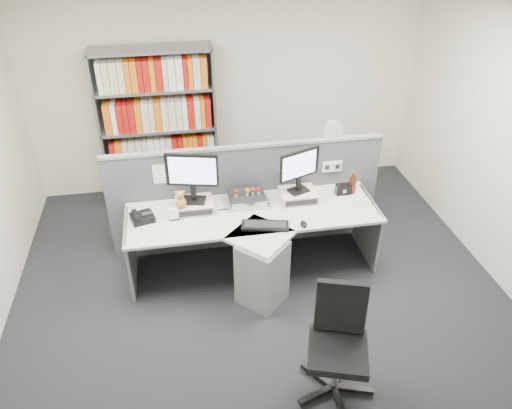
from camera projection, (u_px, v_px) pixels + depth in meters
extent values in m
plane|color=#24262B|center=(268.00, 320.00, 4.82)|extent=(5.50, 5.50, 0.00)
cube|color=silver|center=(227.00, 89.00, 6.36)|extent=(5.00, 0.04, 2.70)
cube|color=white|center=(273.00, 35.00, 3.35)|extent=(5.00, 5.50, 0.04)
cube|color=#4C5056|center=(246.00, 198.00, 5.51)|extent=(3.00, 0.05, 1.25)
cube|color=#A4A4A9|center=(246.00, 146.00, 5.17)|extent=(3.00, 0.07, 0.03)
cube|color=white|center=(332.00, 166.00, 5.45)|extent=(0.22, 0.04, 0.12)
cube|color=white|center=(161.00, 173.00, 5.12)|extent=(0.16, 0.00, 0.22)
cube|color=white|center=(199.00, 169.00, 5.18)|extent=(0.16, 0.00, 0.22)
cube|color=white|center=(310.00, 160.00, 5.36)|extent=(0.16, 0.00, 0.22)
cube|color=beige|center=(253.00, 213.00, 5.11)|extent=(2.60, 0.80, 0.03)
cube|color=beige|center=(260.00, 236.00, 4.78)|extent=(0.74, 0.74, 0.03)
cube|color=gray|center=(262.00, 273.00, 4.88)|extent=(0.57, 0.57, 0.69)
cube|color=gray|center=(131.00, 253.00, 5.11)|extent=(0.03, 0.70, 0.72)
cube|color=gray|center=(367.00, 228.00, 5.49)|extent=(0.03, 0.70, 0.72)
cube|color=gray|center=(248.00, 222.00, 5.60)|extent=(2.50, 0.02, 0.45)
cube|color=beige|center=(195.00, 205.00, 5.12)|extent=(0.38, 0.30, 0.10)
cube|color=black|center=(196.00, 213.00, 5.00)|extent=(0.34, 0.01, 0.06)
cube|color=beige|center=(298.00, 195.00, 5.29)|extent=(0.38, 0.30, 0.10)
cube|color=black|center=(302.00, 203.00, 5.16)|extent=(0.34, 0.01, 0.06)
cube|color=black|center=(194.00, 200.00, 5.09)|extent=(0.26, 0.22, 0.02)
cube|color=black|center=(194.00, 192.00, 5.04)|extent=(0.06, 0.04, 0.19)
cube|color=black|center=(192.00, 170.00, 4.90)|extent=(0.52, 0.16, 0.35)
cube|color=#C1CDFF|center=(192.00, 171.00, 4.88)|extent=(0.46, 0.12, 0.29)
cube|color=black|center=(298.00, 190.00, 5.25)|extent=(0.25, 0.21, 0.02)
cube|color=black|center=(299.00, 184.00, 5.21)|extent=(0.05, 0.04, 0.17)
cube|color=black|center=(300.00, 164.00, 5.08)|extent=(0.44, 0.20, 0.31)
cube|color=#C1CDFF|center=(299.00, 165.00, 5.07)|extent=(0.39, 0.16, 0.26)
cube|color=black|center=(247.00, 198.00, 5.24)|extent=(0.37, 0.32, 0.10)
cube|color=silver|center=(250.00, 206.00, 5.10)|extent=(0.37, 0.01, 0.09)
cylinder|color=beige|center=(236.00, 195.00, 5.17)|extent=(0.03, 0.03, 0.03)
sphere|color=#A5140F|center=(236.00, 191.00, 5.14)|extent=(0.05, 0.05, 0.05)
cylinder|color=beige|center=(247.00, 194.00, 5.19)|extent=(0.03, 0.03, 0.03)
sphere|color=orange|center=(247.00, 190.00, 5.16)|extent=(0.05, 0.05, 0.05)
cylinder|color=beige|center=(253.00, 193.00, 5.19)|extent=(0.03, 0.03, 0.03)
sphere|color=#593319|center=(253.00, 190.00, 5.17)|extent=(0.05, 0.05, 0.05)
cylinder|color=beige|center=(259.00, 193.00, 5.20)|extent=(0.03, 0.03, 0.03)
sphere|color=#A5140F|center=(259.00, 189.00, 5.18)|extent=(0.05, 0.05, 0.05)
cube|color=black|center=(265.00, 226.00, 4.88)|extent=(0.49, 0.27, 0.03)
cube|color=black|center=(265.00, 224.00, 4.87)|extent=(0.43, 0.21, 0.01)
ellipsoid|color=black|center=(304.00, 224.00, 4.89)|extent=(0.07, 0.11, 0.04)
cube|color=black|center=(142.00, 218.00, 4.97)|extent=(0.27, 0.25, 0.06)
cube|color=black|center=(136.00, 215.00, 4.92)|extent=(0.10, 0.19, 0.04)
cube|color=black|center=(147.00, 213.00, 4.96)|extent=(0.11, 0.08, 0.01)
cube|color=black|center=(175.00, 218.00, 4.99)|extent=(0.10, 0.06, 0.02)
cube|color=white|center=(174.00, 214.00, 4.94)|extent=(0.09, 0.04, 0.10)
cube|color=white|center=(174.00, 212.00, 4.98)|extent=(0.09, 0.04, 0.10)
sphere|color=#B2823B|center=(181.00, 203.00, 4.97)|extent=(0.11, 0.11, 0.11)
sphere|color=#B2823B|center=(180.00, 195.00, 4.92)|extent=(0.08, 0.08, 0.08)
sphere|color=#B2823B|center=(176.00, 192.00, 4.90)|extent=(0.03, 0.03, 0.03)
sphere|color=#B2823B|center=(183.00, 192.00, 4.91)|extent=(0.03, 0.03, 0.03)
cube|color=black|center=(343.00, 189.00, 5.38)|extent=(0.16, 0.09, 0.11)
cylinder|color=#3F190A|center=(352.00, 185.00, 5.38)|extent=(0.07, 0.07, 0.19)
cylinder|color=#A5140F|center=(352.00, 187.00, 5.39)|extent=(0.08, 0.08, 0.05)
cylinder|color=#3F190A|center=(354.00, 175.00, 5.31)|extent=(0.03, 0.03, 0.05)
cylinder|color=#A5140F|center=(354.00, 172.00, 5.29)|extent=(0.03, 0.03, 0.01)
cube|color=slate|center=(102.00, 133.00, 6.06)|extent=(0.03, 0.40, 2.00)
cube|color=slate|center=(214.00, 125.00, 6.27)|extent=(0.03, 0.40, 2.00)
cube|color=slate|center=(159.00, 123.00, 6.32)|extent=(1.40, 0.02, 2.00)
cube|color=slate|center=(167.00, 196.00, 6.70)|extent=(1.38, 0.40, 0.03)
cube|color=slate|center=(163.00, 163.00, 6.43)|extent=(1.38, 0.40, 0.03)
cube|color=slate|center=(159.00, 127.00, 6.15)|extent=(1.38, 0.40, 0.03)
cube|color=slate|center=(154.00, 88.00, 5.88)|extent=(1.38, 0.40, 0.03)
cube|color=slate|center=(150.00, 49.00, 5.63)|extent=(1.38, 0.40, 0.03)
cube|color=#A5140F|center=(165.00, 184.00, 6.57)|extent=(1.24, 0.28, 0.36)
cube|color=orange|center=(162.00, 150.00, 6.30)|extent=(1.24, 0.28, 0.36)
cube|color=beige|center=(157.00, 113.00, 6.02)|extent=(1.24, 0.28, 0.36)
cube|color=white|center=(153.00, 73.00, 5.75)|extent=(1.24, 0.28, 0.36)
cube|color=slate|center=(328.00, 177.00, 6.46)|extent=(0.45, 0.60, 0.70)
cube|color=black|center=(337.00, 177.00, 6.12)|extent=(0.40, 0.02, 0.28)
cube|color=black|center=(334.00, 199.00, 6.29)|extent=(0.40, 0.02, 0.28)
cylinder|color=white|center=(331.00, 152.00, 6.26)|extent=(0.16, 0.16, 0.03)
cylinder|color=white|center=(331.00, 145.00, 6.21)|extent=(0.03, 0.03, 0.16)
cylinder|color=white|center=(333.00, 130.00, 6.08)|extent=(0.27, 0.07, 0.27)
cylinder|color=silver|center=(332.00, 129.00, 6.10)|extent=(0.27, 0.06, 0.27)
cylinder|color=silver|center=(335.00, 370.00, 4.01)|extent=(0.05, 0.05, 0.40)
cube|color=black|center=(338.00, 352.00, 3.89)|extent=(0.58, 0.58, 0.07)
cube|color=black|center=(341.00, 306.00, 3.91)|extent=(0.42, 0.23, 0.47)
cube|color=black|center=(355.00, 389.00, 4.10)|extent=(0.30, 0.14, 0.04)
cylinder|color=black|center=(370.00, 392.00, 4.10)|extent=(0.05, 0.05, 0.03)
cube|color=black|center=(340.00, 370.00, 4.26)|extent=(0.22, 0.27, 0.04)
cylinder|color=black|center=(344.00, 361.00, 4.36)|extent=(0.05, 0.05, 0.03)
cube|color=black|center=(316.00, 374.00, 4.23)|extent=(0.22, 0.27, 0.04)
cylinder|color=black|center=(305.00, 367.00, 4.31)|extent=(0.05, 0.05, 0.03)
cube|color=black|center=(315.00, 395.00, 4.05)|extent=(0.30, 0.14, 0.04)
cylinder|color=black|center=(302.00, 403.00, 4.01)|extent=(0.05, 0.05, 0.03)
cube|color=black|center=(340.00, 405.00, 3.97)|extent=(0.05, 0.30, 0.04)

